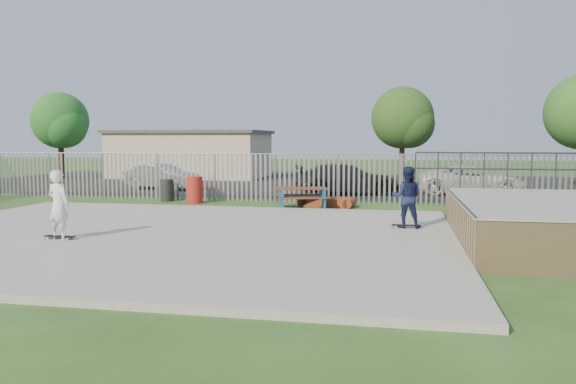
% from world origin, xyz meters
% --- Properties ---
extents(ground, '(120.00, 120.00, 0.00)m').
position_xyz_m(ground, '(0.00, 0.00, 0.00)').
color(ground, '#2D501B').
rests_on(ground, ground).
extents(concrete_slab, '(15.00, 12.00, 0.15)m').
position_xyz_m(concrete_slab, '(0.00, 0.00, 0.07)').
color(concrete_slab, '#989993').
rests_on(concrete_slab, ground).
extents(quarter_pipe, '(5.50, 7.05, 2.19)m').
position_xyz_m(quarter_pipe, '(9.50, 1.04, 0.56)').
color(quarter_pipe, tan).
rests_on(quarter_pipe, ground).
extents(fence, '(26.04, 16.02, 2.00)m').
position_xyz_m(fence, '(1.00, 4.59, 1.00)').
color(fence, gray).
rests_on(fence, ground).
extents(picnic_table, '(2.23, 2.01, 0.79)m').
position_xyz_m(picnic_table, '(2.46, 7.10, 0.40)').
color(picnic_table, brown).
rests_on(picnic_table, ground).
extents(funbox, '(1.90, 1.14, 0.36)m').
position_xyz_m(funbox, '(3.33, 7.77, 0.18)').
color(funbox, brown).
rests_on(funbox, ground).
extents(trash_bin_red, '(0.65, 0.65, 1.09)m').
position_xyz_m(trash_bin_red, '(-2.13, 7.96, 0.55)').
color(trash_bin_red, '#B1241B').
rests_on(trash_bin_red, ground).
extents(trash_bin_grey, '(0.56, 0.56, 0.93)m').
position_xyz_m(trash_bin_grey, '(-3.55, 8.45, 0.46)').
color(trash_bin_grey, black).
rests_on(trash_bin_grey, ground).
extents(parking_lot, '(40.00, 18.00, 0.02)m').
position_xyz_m(parking_lot, '(0.00, 19.00, 0.01)').
color(parking_lot, black).
rests_on(parking_lot, ground).
extents(car_silver, '(4.18, 2.11, 1.31)m').
position_xyz_m(car_silver, '(-5.95, 13.44, 0.68)').
color(car_silver, '#AAA9AE').
rests_on(car_silver, parking_lot).
extents(car_dark, '(5.28, 3.10, 1.44)m').
position_xyz_m(car_dark, '(3.66, 12.68, 0.74)').
color(car_dark, black).
rests_on(car_dark, parking_lot).
extents(car_white, '(4.92, 2.27, 1.37)m').
position_xyz_m(car_white, '(9.39, 13.57, 0.70)').
color(car_white, silver).
rests_on(car_white, parking_lot).
extents(building, '(10.40, 6.40, 3.20)m').
position_xyz_m(building, '(-8.00, 23.00, 1.61)').
color(building, beige).
rests_on(building, ground).
extents(tree_left, '(3.68, 3.68, 5.68)m').
position_xyz_m(tree_left, '(-15.86, 19.83, 3.82)').
color(tree_left, '#412E1A').
rests_on(tree_left, ground).
extents(tree_mid, '(3.74, 3.74, 5.77)m').
position_xyz_m(tree_mid, '(6.22, 21.14, 3.89)').
color(tree_mid, '#412C1A').
rests_on(tree_mid, ground).
extents(skateboard_a, '(0.81, 0.23, 0.08)m').
position_xyz_m(skateboard_a, '(6.27, 2.14, 0.19)').
color(skateboard_a, black).
rests_on(skateboard_a, concrete_slab).
extents(skateboard_b, '(0.81, 0.24, 0.08)m').
position_xyz_m(skateboard_b, '(-2.17, -1.34, 0.19)').
color(skateboard_b, black).
rests_on(skateboard_b, concrete_slab).
extents(skater_navy, '(0.86, 0.68, 1.71)m').
position_xyz_m(skater_navy, '(6.27, 2.14, 1.01)').
color(skater_navy, '#141D41').
rests_on(skater_navy, concrete_slab).
extents(skater_white, '(0.70, 0.54, 1.71)m').
position_xyz_m(skater_white, '(-2.17, -1.34, 1.01)').
color(skater_white, white).
rests_on(skater_white, concrete_slab).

